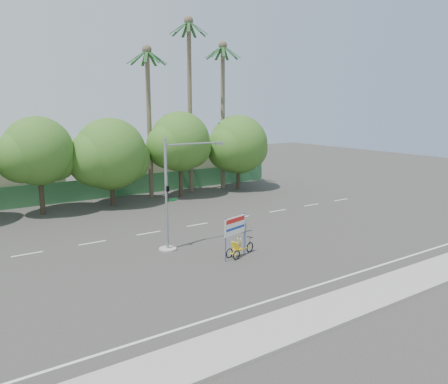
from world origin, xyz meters
TOP-DOWN VIEW (x-y plane):
  - ground at (0.00, 0.00)m, footprint 120.00×120.00m
  - sidewalk_near at (0.00, -7.50)m, footprint 50.00×2.40m
  - fence at (0.00, 21.50)m, footprint 38.00×0.08m
  - building_right at (8.00, 26.00)m, footprint 14.00×8.00m
  - tree_left at (-7.05, 18.00)m, footprint 6.66×5.60m
  - tree_center at (-1.05, 18.00)m, footprint 7.62×6.40m
  - tree_right at (5.95, 18.00)m, footprint 6.90×5.80m
  - tree_far_right at (12.95, 18.00)m, footprint 7.38×6.20m
  - palm_tall at (8.00, 19.50)m, footprint 3.73×3.79m
  - palm_mid at (12.00, 19.50)m, footprint 3.73×3.79m
  - palm_short at (3.50, 19.50)m, footprint 3.73×3.79m
  - traffic_signal at (-2.20, 3.98)m, footprint 4.72×1.10m
  - trike_billboard at (0.39, 0.49)m, footprint 2.61×1.03m

SIDE VIEW (x-z plane):
  - ground at x=0.00m, z-range 0.00..0.00m
  - sidewalk_near at x=0.00m, z-range 0.00..0.12m
  - fence at x=0.00m, z-range 0.00..2.00m
  - trike_billboard at x=0.39m, z-range -0.26..2.39m
  - building_right at x=8.00m, z-range 0.00..3.60m
  - traffic_signal at x=-2.20m, z-range -0.58..6.42m
  - tree_center at x=-1.05m, z-range 0.54..8.39m
  - tree_far_right at x=12.95m, z-range 0.68..8.61m
  - tree_left at x=-7.05m, z-range 1.02..9.09m
  - tree_right at x=5.95m, z-range 1.06..9.42m
  - palm_short at x=3.50m, z-range 1.64..16.09m
  - palm_mid at x=12.00m, z-range 1.67..17.12m
  - palm_tall at x=8.00m, z-range 1.74..19.19m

